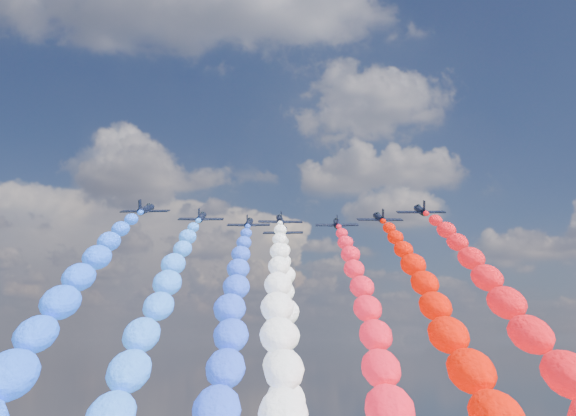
{
  "coord_description": "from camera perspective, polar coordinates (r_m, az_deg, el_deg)",
  "views": [
    {
      "loc": [
        -1.67,
        -141.38,
        77.52
      ],
      "look_at": [
        0.0,
        4.0,
        105.32
      ],
      "focal_mm": 43.21,
      "sensor_mm": 36.0,
      "label": 1
    }
  ],
  "objects": [
    {
      "name": "trail_0",
      "position": [
        86.49,
        -19.18,
        -10.68
      ],
      "size": [
        6.16,
        104.83,
        55.93
      ],
      "primitive_type": null,
      "color": "#1D56FF"
    },
    {
      "name": "trail_6",
      "position": [
        93.92,
        12.69,
        -10.98
      ],
      "size": [
        6.16,
        104.83,
        55.93
      ],
      "primitive_type": null,
      "color": "red"
    },
    {
      "name": "jet_4",
      "position": [
        166.56,
        -0.39,
        -1.91
      ],
      "size": [
        10.43,
        13.7,
        6.45
      ],
      "primitive_type": null,
      "rotation": [
        0.3,
        0.0,
        -0.07
      ],
      "color": "black"
    },
    {
      "name": "jet_5",
      "position": [
        155.79,
        4.03,
        -1.27
      ],
      "size": [
        10.36,
        13.65,
        6.45
      ],
      "primitive_type": null,
      "rotation": [
        0.3,
        0.0,
        -0.06
      ],
      "color": "black"
    },
    {
      "name": "jet_0",
      "position": [
        141.7,
        -11.62,
        -0.11
      ],
      "size": [
        10.34,
        13.64,
        6.45
      ],
      "primitive_type": null,
      "rotation": [
        0.3,
        0.0,
        -0.06
      ],
      "color": "black"
    },
    {
      "name": "jet_3",
      "position": [
        151.19,
        -0.65,
        -1.0
      ],
      "size": [
        10.18,
        13.52,
        6.45
      ],
      "primitive_type": null,
      "rotation": [
        0.3,
        0.0,
        0.05
      ],
      "color": "black"
    },
    {
      "name": "jet_6",
      "position": [
        149.79,
        7.53,
        -0.81
      ],
      "size": [
        9.87,
        13.3,
        6.45
      ],
      "primitive_type": null,
      "rotation": [
        0.3,
        0.0,
        0.02
      ],
      "color": "black"
    },
    {
      "name": "jet_2",
      "position": [
        155.51,
        -3.24,
        -1.26
      ],
      "size": [
        9.98,
        13.38,
        6.45
      ],
      "primitive_type": null,
      "rotation": [
        0.3,
        0.0,
        -0.03
      ],
      "color": "black"
    },
    {
      "name": "trail_3",
      "position": [
        94.45,
        -0.68,
        -11.23
      ],
      "size": [
        6.16,
        104.83,
        55.93
      ],
      "primitive_type": null,
      "color": "white"
    },
    {
      "name": "trail_4",
      "position": [
        110.03,
        -0.28,
        -11.18
      ],
      "size": [
        6.16,
        104.83,
        55.93
      ],
      "primitive_type": null,
      "color": "white"
    },
    {
      "name": "jet_7",
      "position": [
        142.37,
        10.84,
        -0.19
      ],
      "size": [
        10.06,
        13.44,
        6.45
      ],
      "primitive_type": null,
      "rotation": [
        0.3,
        0.0,
        -0.04
      ],
      "color": "black"
    },
    {
      "name": "trail_5",
      "position": [
        99.41,
        6.82,
        -11.14
      ],
      "size": [
        6.16,
        104.83,
        55.93
      ],
      "primitive_type": null,
      "color": "red"
    },
    {
      "name": "jet_1",
      "position": [
        149.0,
        -7.15,
        -0.77
      ],
      "size": [
        9.68,
        13.17,
        6.45
      ],
      "primitive_type": null,
      "rotation": [
        0.3,
        0.0,
        0.01
      ],
      "color": "black"
    },
    {
      "name": "trail_1",
      "position": [
        92.8,
        -11.34,
        -11.04
      ],
      "size": [
        6.16,
        104.83,
        55.93
      ],
      "primitive_type": null,
      "color": "#2B75FF"
    },
    {
      "name": "trail_2",
      "position": [
        98.92,
        -4.83,
        -11.18
      ],
      "size": [
        6.16,
        104.83,
        55.93
      ],
      "primitive_type": null,
      "color": "blue"
    },
    {
      "name": "trail_7",
      "position": [
        87.32,
        18.63,
        -10.71
      ],
      "size": [
        6.16,
        104.83,
        55.93
      ],
      "primitive_type": null,
      "color": "red"
    }
  ]
}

